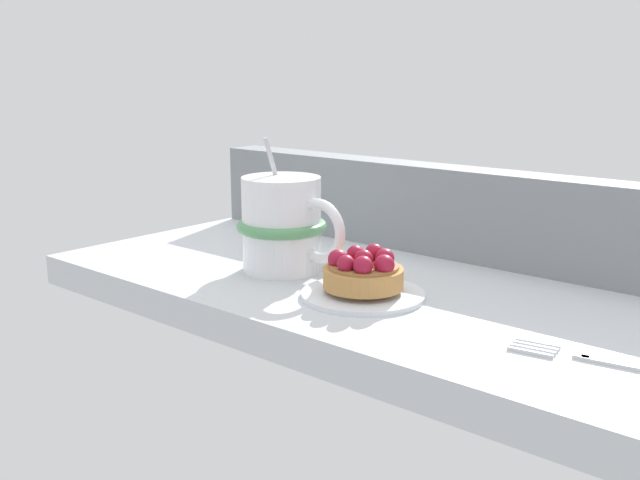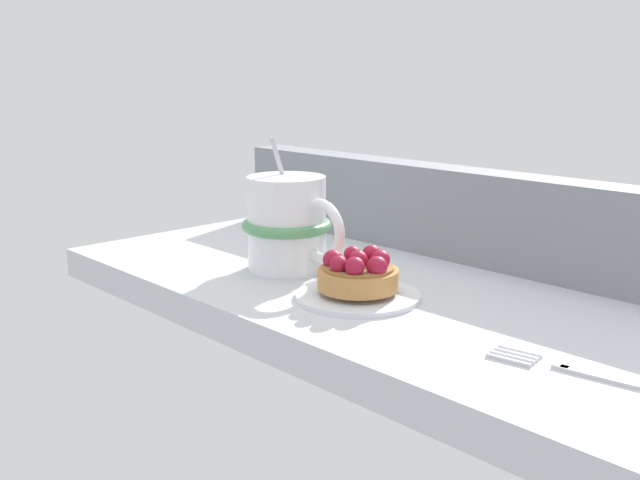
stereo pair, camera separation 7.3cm
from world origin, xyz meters
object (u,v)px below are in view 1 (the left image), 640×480
dessert_fork (630,365)px  dessert_plate (363,293)px  raspberry_tart (364,272)px  coffee_mug (284,225)px

dessert_fork → dessert_plate: bearing=177.8°
raspberry_tart → coffee_mug: bearing=170.5°
coffee_mug → dessert_fork: (37.08, -3.00, -4.72)cm
dessert_fork → raspberry_tart: bearing=177.8°
raspberry_tart → dessert_fork: size_ratio=0.43×
coffee_mug → dessert_fork: coffee_mug is taller
raspberry_tart → dessert_fork: (24.88, -0.96, -2.21)cm
raspberry_tart → coffee_mug: coffee_mug is taller
dessert_plate → dessert_fork: dessert_plate is taller
dessert_plate → coffee_mug: coffee_mug is taller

